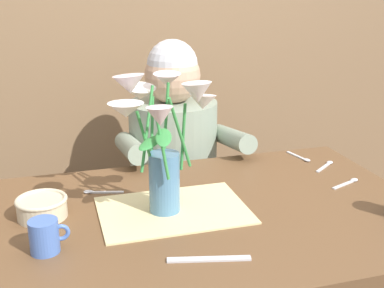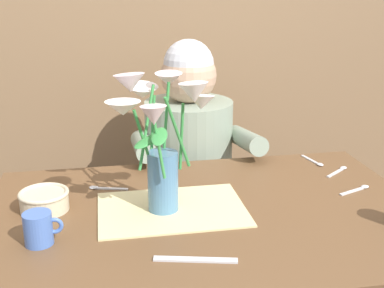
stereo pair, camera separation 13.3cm
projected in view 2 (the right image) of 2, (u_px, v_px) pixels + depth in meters
wood_panel_backdrop at (159, 1)px, 2.17m from camera, size 4.00×0.10×2.50m
dining_table at (208, 243)px, 1.38m from camera, size 1.20×0.80×0.74m
seated_person at (189, 184)px, 1.99m from camera, size 0.45×0.47×1.14m
striped_placemat at (172, 209)px, 1.36m from camera, size 0.40×0.28×0.00m
flower_vase at (158, 131)px, 1.29m from camera, size 0.31×0.30×0.37m
ceramic_bowl at (44, 200)px, 1.35m from camera, size 0.14×0.14×0.06m
dinner_knife at (195, 260)px, 1.11m from camera, size 0.19×0.06×0.00m
ceramic_mug at (39, 229)px, 1.18m from camera, size 0.09×0.07×0.08m
spoon_0 at (315, 162)px, 1.71m from camera, size 0.04×0.12×0.01m
spoon_1 at (102, 188)px, 1.50m from camera, size 0.12×0.05×0.01m
spoon_2 at (359, 189)px, 1.49m from camera, size 0.12×0.06×0.01m
spoon_3 at (340, 170)px, 1.64m from camera, size 0.10×0.08×0.01m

